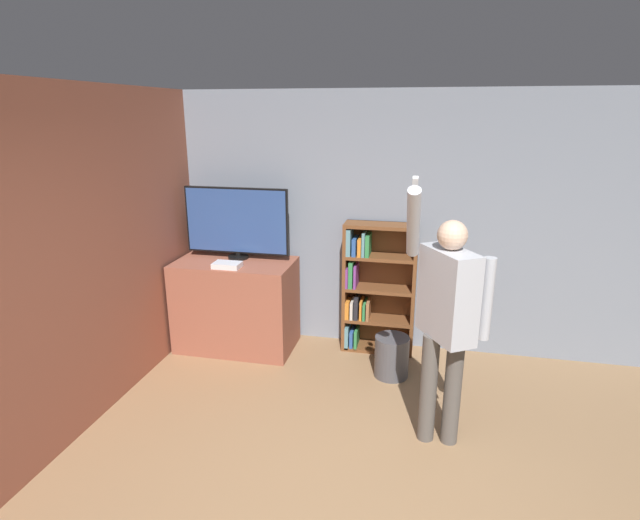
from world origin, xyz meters
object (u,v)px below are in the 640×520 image
Objects in this scene: bookshelf at (373,287)px; person at (446,312)px; game_console at (227,265)px; waste_bin at (392,356)px; television at (237,222)px.

person is at bearing -64.87° from bookshelf.
game_console is at bearing -147.52° from person.
game_console reaches higher than waste_bin.
bookshelf is (1.42, 0.47, -0.29)m from game_console.
person reaches higher than waste_bin.
waste_bin is at bearing -13.67° from television.
television is at bearing -174.56° from bookshelf.
television reaches higher than game_console.
television is 0.50m from game_console.
bookshelf is (1.44, 0.14, -0.66)m from television.
game_console is 0.13× the size of person.
person reaches higher than television.
game_console is 0.68× the size of waste_bin.
television is at bearing -154.34° from person.
bookshelf is 1.68m from person.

